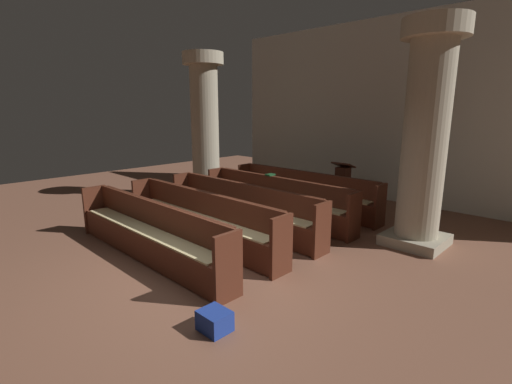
{
  "coord_description": "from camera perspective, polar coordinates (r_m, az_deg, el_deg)",
  "views": [
    {
      "loc": [
        3.98,
        -3.06,
        2.34
      ],
      "look_at": [
        -0.87,
        1.94,
        0.75
      ],
      "focal_mm": 25.98,
      "sensor_mm": 36.0,
      "label": 1
    }
  ],
  "objects": [
    {
      "name": "pew_row_0",
      "position": [
        8.64,
        7.2,
        0.31
      ],
      "size": [
        3.87,
        0.46,
        0.89
      ],
      "color": "#562819",
      "rests_on": "ground"
    },
    {
      "name": "pillar_far_side",
      "position": [
        9.9,
        -7.87,
        10.31
      ],
      "size": [
        1.03,
        1.03,
        3.7
      ],
      "color": "#9F967E",
      "rests_on": "ground"
    },
    {
      "name": "lectern",
      "position": [
        9.18,
        13.14,
        0.65
      ],
      "size": [
        0.48,
        0.45,
        1.08
      ],
      "color": "#411E13",
      "rests_on": "ground"
    },
    {
      "name": "pew_row_2",
      "position": [
        7.19,
        -2.43,
        -2.16
      ],
      "size": [
        3.87,
        0.47,
        0.89
      ],
      "color": "#562819",
      "rests_on": "ground"
    },
    {
      "name": "pew_row_1",
      "position": [
        7.89,
        2.83,
        -0.81
      ],
      "size": [
        3.87,
        0.46,
        0.89
      ],
      "color": "#562819",
      "rests_on": "ground"
    },
    {
      "name": "pew_row_4",
      "position": [
        6.06,
        -16.3,
        -5.57
      ],
      "size": [
        3.87,
        0.46,
        0.89
      ],
      "color": "#562819",
      "rests_on": "ground"
    },
    {
      "name": "pillar_aisle_side",
      "position": [
        6.75,
        24.65,
        8.14
      ],
      "size": [
        1.03,
        1.03,
        3.7
      ],
      "color": "#9F967E",
      "rests_on": "ground"
    },
    {
      "name": "kneeler_box_blue",
      "position": [
        4.22,
        -6.39,
        -19.1
      ],
      "size": [
        0.32,
        0.28,
        0.22
      ],
      "primitive_type": "cube",
      "color": "navy",
      "rests_on": "ground"
    },
    {
      "name": "hymn_book",
      "position": [
        8.13,
        2.19,
        2.68
      ],
      "size": [
        0.15,
        0.19,
        0.03
      ],
      "primitive_type": "cube",
      "color": "#194723",
      "rests_on": "pew_row_1"
    },
    {
      "name": "pew_row_3",
      "position": [
        6.58,
        -8.76,
        -3.75
      ],
      "size": [
        3.87,
        0.46,
        0.89
      ],
      "color": "#562819",
      "rests_on": "ground"
    },
    {
      "name": "back_wall",
      "position": [
        9.97,
        21.07,
        11.5
      ],
      "size": [
        10.0,
        0.16,
        4.5
      ],
      "primitive_type": "cube",
      "color": "beige",
      "rests_on": "ground"
    },
    {
      "name": "ground_plane",
      "position": [
        5.54,
        -7.67,
        -12.24
      ],
      "size": [
        19.2,
        19.2,
        0.0
      ],
      "primitive_type": "plane",
      "color": "brown"
    }
  ]
}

